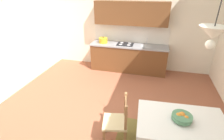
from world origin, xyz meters
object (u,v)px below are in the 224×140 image
kitchen_cabinetry (129,46)px  dining_chair_tv_side (117,122)px  pendant_lamp (213,33)px  dining_table (181,128)px  fruit_bowl (182,117)px

kitchen_cabinetry → dining_chair_tv_side: bearing=-84.1°
pendant_lamp → dining_chair_tv_side: bearing=173.5°
kitchen_cabinetry → dining_table: kitchen_cabinetry is taller
kitchen_cabinetry → pendant_lamp: (1.42, -3.16, 1.25)m
dining_chair_tv_side → dining_table: bearing=-3.9°
kitchen_cabinetry → dining_table: size_ratio=1.77×
kitchen_cabinetry → pendant_lamp: 3.68m
kitchen_cabinetry → dining_chair_tv_side: size_ratio=2.66×
fruit_bowl → dining_table: bearing=-42.9°
dining_chair_tv_side → pendant_lamp: 2.00m
dining_table → fruit_bowl: fruit_bowl is taller
kitchen_cabinetry → pendant_lamp: pendant_lamp is taller
dining_chair_tv_side → pendant_lamp: size_ratio=1.16×
fruit_bowl → pendant_lamp: 1.30m
kitchen_cabinetry → pendant_lamp: bearing=-65.8°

